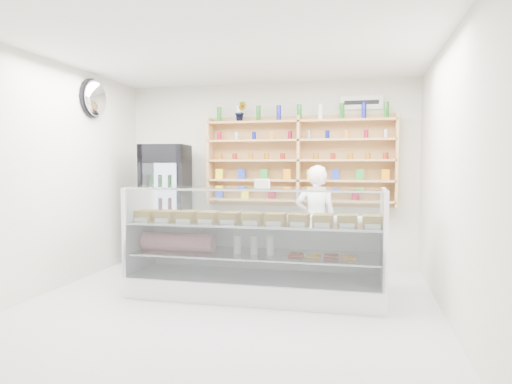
# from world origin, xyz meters

# --- Properties ---
(room) EXTENTS (5.00, 5.00, 5.00)m
(room) POSITION_xyz_m (0.00, 0.00, 1.40)
(room) COLOR #B5B5BA
(room) RESTS_ON ground
(display_counter) EXTENTS (2.93, 0.87, 1.28)m
(display_counter) POSITION_xyz_m (0.22, 0.63, 0.35)
(display_counter) COLOR white
(display_counter) RESTS_ON floor
(shop_worker) EXTENTS (0.59, 0.42, 1.53)m
(shop_worker) POSITION_xyz_m (0.81, 1.82, 0.76)
(shop_worker) COLOR white
(shop_worker) RESTS_ON floor
(drinks_cooler) EXTENTS (0.74, 0.73, 1.84)m
(drinks_cooler) POSITION_xyz_m (-1.48, 1.94, 0.92)
(drinks_cooler) COLOR black
(drinks_cooler) RESTS_ON floor
(wall_shelving) EXTENTS (2.84, 0.28, 1.33)m
(wall_shelving) POSITION_xyz_m (0.50, 2.34, 1.59)
(wall_shelving) COLOR tan
(wall_shelving) RESTS_ON back_wall
(potted_plant) EXTENTS (0.21, 0.19, 0.31)m
(potted_plant) POSITION_xyz_m (-0.41, 2.34, 2.35)
(potted_plant) COLOR #1E6626
(potted_plant) RESTS_ON wall_shelving
(security_mirror) EXTENTS (0.15, 0.50, 0.50)m
(security_mirror) POSITION_xyz_m (-2.17, 1.20, 2.45)
(security_mirror) COLOR silver
(security_mirror) RESTS_ON left_wall
(wall_sign) EXTENTS (0.62, 0.03, 0.20)m
(wall_sign) POSITION_xyz_m (1.40, 2.47, 2.45)
(wall_sign) COLOR white
(wall_sign) RESTS_ON back_wall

